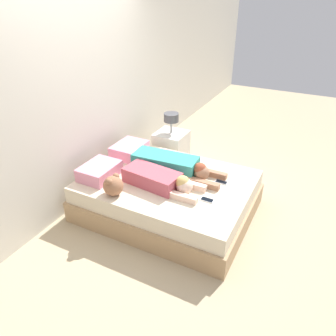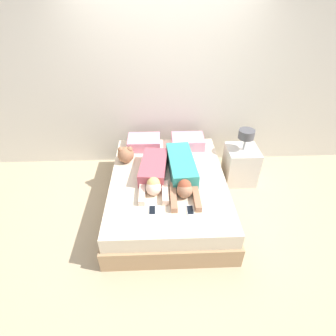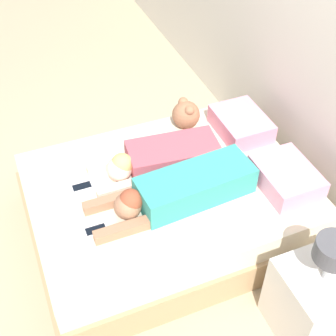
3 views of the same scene
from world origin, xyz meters
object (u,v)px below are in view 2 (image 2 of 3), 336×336
at_px(pillow_head_left, 144,142).
at_px(person_right, 182,170).
at_px(person_left, 154,172).
at_px(plush_toy, 126,154).
at_px(pillow_head_right, 188,142).
at_px(cell_phone_left, 152,210).
at_px(bed, 168,192).
at_px(cell_phone_right, 190,210).
at_px(nightstand, 241,163).

height_order(pillow_head_left, person_right, person_right).
height_order(person_left, plush_toy, plush_toy).
height_order(pillow_head_right, cell_phone_left, pillow_head_right).
xyz_separation_m(bed, plush_toy, (-0.55, 0.38, 0.35)).
bearing_deg(pillow_head_left, pillow_head_right, 0.00).
bearing_deg(pillow_head_right, cell_phone_left, -111.39).
xyz_separation_m(cell_phone_right, nightstand, (0.87, 1.09, -0.17)).
bearing_deg(pillow_head_left, cell_phone_right, -67.93).
distance_m(person_left, nightstand, 1.38).
xyz_separation_m(pillow_head_left, pillow_head_right, (0.64, 0.00, 0.00)).
bearing_deg(nightstand, person_right, -151.72).
bearing_deg(plush_toy, person_right, -26.38).
xyz_separation_m(pillow_head_left, nightstand, (1.41, -0.24, -0.24)).
bearing_deg(plush_toy, pillow_head_left, 57.63).
xyz_separation_m(pillow_head_right, cell_phone_right, (-0.10, -1.33, -0.07)).
height_order(pillow_head_right, person_left, person_left).
xyz_separation_m(cell_phone_left, cell_phone_right, (0.41, -0.02, 0.00)).
bearing_deg(cell_phone_right, pillow_head_right, 85.52).
bearing_deg(cell_phone_left, nightstand, 40.07).
height_order(bed, person_left, person_left).
xyz_separation_m(pillow_head_right, cell_phone_left, (-0.51, -1.31, -0.07)).
bearing_deg(bed, cell_phone_left, -108.76).
height_order(bed, plush_toy, plush_toy).
distance_m(person_left, cell_phone_left, 0.57).
relative_size(bed, pillow_head_left, 4.22).
bearing_deg(pillow_head_right, pillow_head_left, 180.00).
distance_m(bed, pillow_head_right, 0.87).
xyz_separation_m(bed, pillow_head_right, (0.32, 0.74, 0.31)).
height_order(person_right, cell_phone_right, person_right).
relative_size(pillow_head_right, plush_toy, 2.01).
xyz_separation_m(person_left, cell_phone_right, (0.39, -0.58, -0.08)).
bearing_deg(nightstand, plush_toy, -175.51).
xyz_separation_m(pillow_head_left, cell_phone_left, (0.13, -1.31, -0.07)).
height_order(person_left, cell_phone_right, person_left).
xyz_separation_m(person_right, nightstand, (0.91, 0.49, -0.26)).
bearing_deg(person_right, person_left, -177.41).
distance_m(pillow_head_right, plush_toy, 0.95).
bearing_deg(bed, person_left, 179.60).
relative_size(person_right, nightstand, 1.37).
height_order(pillow_head_right, person_right, person_right).
distance_m(person_right, plush_toy, 0.81).
xyz_separation_m(cell_phone_left, plush_toy, (-0.36, 0.95, 0.11)).
bearing_deg(cell_phone_left, cell_phone_right, -2.17).
bearing_deg(cell_phone_left, pillow_head_right, 68.61).
xyz_separation_m(pillow_head_right, person_right, (-0.15, -0.73, 0.02)).
height_order(pillow_head_left, cell_phone_left, pillow_head_left).
bearing_deg(plush_toy, nightstand, 4.49).
bearing_deg(nightstand, pillow_head_left, 170.39).
height_order(bed, nightstand, nightstand).
distance_m(pillow_head_left, person_right, 0.88).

